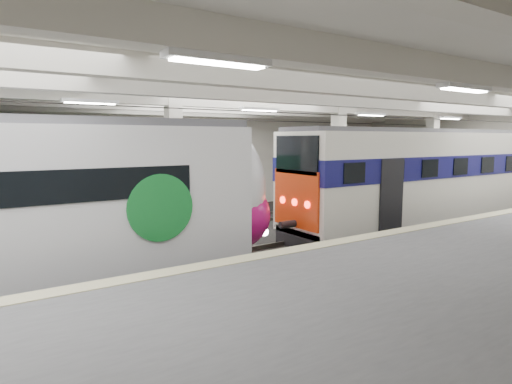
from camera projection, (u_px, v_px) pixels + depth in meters
station_hall at (328, 159)px, 12.96m from camera, size 36.00×24.00×5.75m
modern_emu at (54, 208)px, 10.51m from camera, size 13.49×2.79×4.37m
older_rer at (414, 177)px, 18.06m from camera, size 12.83×2.83×4.26m
far_train at (57, 185)px, 15.55m from camera, size 13.09×3.21×4.19m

